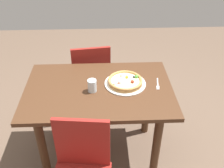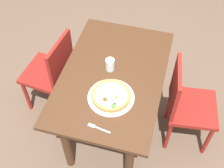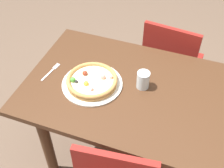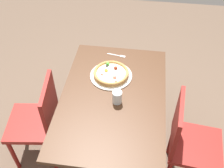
% 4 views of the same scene
% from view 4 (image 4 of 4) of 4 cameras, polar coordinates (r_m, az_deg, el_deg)
% --- Properties ---
extents(ground_plane, '(6.00, 6.00, 0.00)m').
position_cam_4_polar(ground_plane, '(2.65, 0.17, -13.87)').
color(ground_plane, brown).
extents(dining_table, '(1.20, 0.79, 0.77)m').
position_cam_4_polar(dining_table, '(2.14, 0.20, -5.10)').
color(dining_table, '#472B19').
rests_on(dining_table, ground).
extents(chair_near, '(0.45, 0.45, 0.88)m').
position_cam_4_polar(chair_near, '(2.33, -15.26, -7.34)').
color(chair_near, maroon).
rests_on(chair_near, ground).
extents(chair_far, '(0.44, 0.44, 0.88)m').
position_cam_4_polar(chair_far, '(2.21, 15.90, -11.53)').
color(chair_far, maroon).
rests_on(chair_far, ground).
extents(plate, '(0.34, 0.34, 0.01)m').
position_cam_4_polar(plate, '(2.19, -0.20, 1.81)').
color(plate, silver).
rests_on(plate, dining_table).
extents(pizza, '(0.29, 0.29, 0.05)m').
position_cam_4_polar(pizza, '(2.17, -0.20, 2.31)').
color(pizza, '#B78447').
rests_on(pizza, plate).
extents(fork, '(0.04, 0.17, 0.00)m').
position_cam_4_polar(fork, '(2.39, 1.25, 6.08)').
color(fork, silver).
rests_on(fork, dining_table).
extents(drinking_glass, '(0.07, 0.07, 0.10)m').
position_cam_4_polar(drinking_glass, '(1.96, 1.09, -2.81)').
color(drinking_glass, silver).
rests_on(drinking_glass, dining_table).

